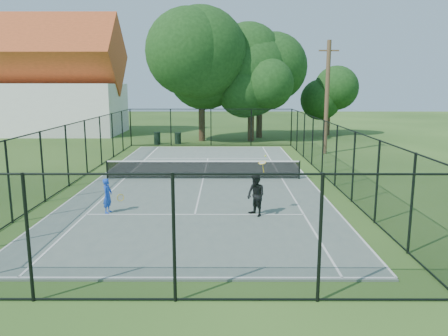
{
  "coord_description": "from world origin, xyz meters",
  "views": [
    {
      "loc": [
        1.13,
        -22.23,
        4.86
      ],
      "look_at": [
        1.09,
        -3.0,
        1.2
      ],
      "focal_mm": 35.0,
      "sensor_mm": 36.0,
      "label": 1
    }
  ],
  "objects_px": {
    "trash_bin_right": "(178,138)",
    "player_blue": "(108,196)",
    "player_black": "(256,195)",
    "tennis_net": "(203,169)",
    "utility_pole": "(327,97)",
    "trash_bin_left": "(157,138)"
  },
  "relations": [
    {
      "from": "tennis_net",
      "to": "trash_bin_left",
      "type": "height_order",
      "value": "trash_bin_left"
    },
    {
      "from": "trash_bin_left",
      "to": "player_blue",
      "type": "distance_m",
      "value": 20.09
    },
    {
      "from": "trash_bin_right",
      "to": "player_blue",
      "type": "distance_m",
      "value": 20.39
    },
    {
      "from": "player_blue",
      "to": "utility_pole",
      "type": "bearing_deg",
      "value": 52.38
    },
    {
      "from": "player_black",
      "to": "player_blue",
      "type": "bearing_deg",
      "value": 176.06
    },
    {
      "from": "tennis_net",
      "to": "player_black",
      "type": "height_order",
      "value": "player_black"
    },
    {
      "from": "trash_bin_left",
      "to": "trash_bin_right",
      "type": "distance_m",
      "value": 1.72
    },
    {
      "from": "trash_bin_left",
      "to": "player_blue",
      "type": "xyz_separation_m",
      "value": [
        1.19,
        -20.05,
        0.21
      ]
    },
    {
      "from": "utility_pole",
      "to": "player_blue",
      "type": "height_order",
      "value": "utility_pole"
    },
    {
      "from": "tennis_net",
      "to": "player_blue",
      "type": "height_order",
      "value": "player_blue"
    },
    {
      "from": "utility_pole",
      "to": "player_blue",
      "type": "xyz_separation_m",
      "value": [
        -11.68,
        -15.15,
        -3.3
      ]
    },
    {
      "from": "utility_pole",
      "to": "player_black",
      "type": "height_order",
      "value": "utility_pole"
    },
    {
      "from": "trash_bin_right",
      "to": "player_black",
      "type": "xyz_separation_m",
      "value": [
        5.11,
        -20.77,
        0.37
      ]
    },
    {
      "from": "trash_bin_left",
      "to": "utility_pole",
      "type": "xyz_separation_m",
      "value": [
        12.86,
        -4.9,
        3.51
      ]
    },
    {
      "from": "trash_bin_left",
      "to": "player_black",
      "type": "xyz_separation_m",
      "value": [
        6.8,
        -20.44,
        0.33
      ]
    },
    {
      "from": "player_blue",
      "to": "player_black",
      "type": "distance_m",
      "value": 5.63
    },
    {
      "from": "trash_bin_left",
      "to": "player_black",
      "type": "distance_m",
      "value": 21.54
    },
    {
      "from": "trash_bin_right",
      "to": "player_blue",
      "type": "bearing_deg",
      "value": -91.4
    },
    {
      "from": "tennis_net",
      "to": "utility_pole",
      "type": "bearing_deg",
      "value": 47.16
    },
    {
      "from": "player_blue",
      "to": "player_black",
      "type": "bearing_deg",
      "value": -3.94
    },
    {
      "from": "tennis_net",
      "to": "utility_pole",
      "type": "xyz_separation_m",
      "value": [
        8.35,
        9.0,
        3.45
      ]
    },
    {
      "from": "trash_bin_left",
      "to": "tennis_net",
      "type": "bearing_deg",
      "value": -71.99
    }
  ]
}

